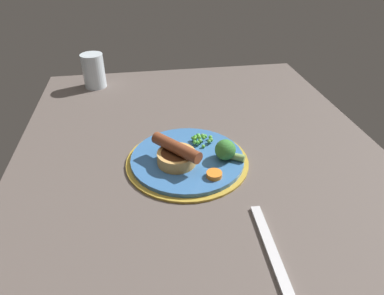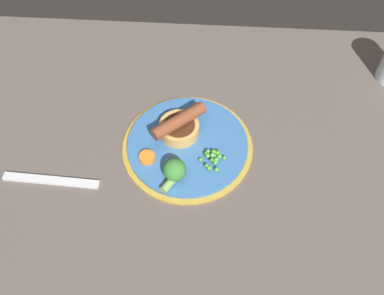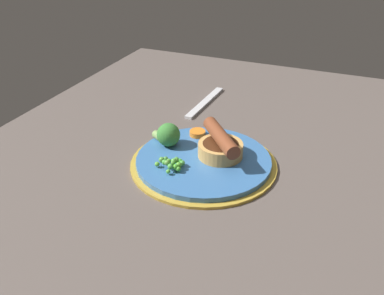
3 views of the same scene
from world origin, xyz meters
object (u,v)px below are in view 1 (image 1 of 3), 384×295
Objects in this scene: broccoli_floret_far at (226,149)px; carrot_slice_1 at (214,175)px; pea_pile at (201,139)px; fork at (271,249)px; drinking_glass at (94,71)px; dinner_plate at (187,160)px; sausage_pudding at (176,153)px.

broccoli_floret_far is 7.01cm from carrot_slice_1.
pea_pile reaches higher than carrot_slice_1.
fork is at bearing 125.00° from broccoli_floret_far.
pea_pile is at bearing -27.55° from broccoli_floret_far.
broccoli_floret_far is 53.34cm from drinking_glass.
broccoli_floret_far reaches higher than dinner_plate.
dinner_plate is 8.31cm from broccoli_floret_far.
carrot_slice_1 is at bearing 1.45° from pea_pile.
broccoli_floret_far is at bearing 33.35° from drinking_glass.
fork is (29.45, 5.46, -2.04)cm from pea_pile.
carrot_slice_1 is at bearing -160.91° from fork.
broccoli_floret_far reaches higher than carrot_slice_1.
fork is (23.12, 11.65, -3.13)cm from sausage_pudding.
pea_pile is 0.28× the size of fork.
broccoli_floret_far is at bearing -130.63° from sausage_pudding.
fork is 74.46cm from drinking_glass.
broccoli_floret_far is at bearing 79.25° from dinner_plate.
sausage_pudding reaches higher than pea_pile.
broccoli_floret_far is at bearing 148.41° from carrot_slice_1.
sausage_pudding is 1.68× the size of broccoli_floret_far.
carrot_slice_1 reaches higher than dinner_plate.
pea_pile is 0.83× the size of broccoli_floret_far.
pea_pile is 30.02cm from fork.
sausage_pudding is 2.02× the size of pea_pile.
dinner_plate is 26.20cm from fork.
pea_pile is at bearing -167.04° from fork.
fork is at bearing 16.64° from carrot_slice_1.
carrot_slice_1 reaches higher than fork.
carrot_slice_1 is at bearing 89.53° from broccoli_floret_far.
drinking_glass is at bearing -16.86° from sausage_pudding.
drinking_glass is at bearing -153.32° from dinner_plate.
drinking_glass is (-44.47, -19.24, 1.52)cm from sausage_pudding.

